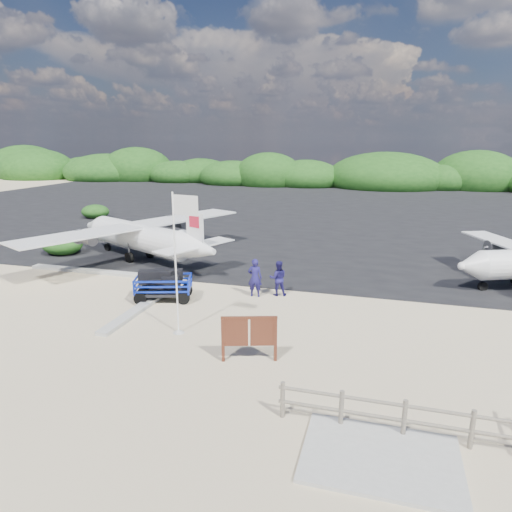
{
  "coord_description": "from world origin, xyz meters",
  "views": [
    {
      "loc": [
        5.22,
        -15.24,
        7.05
      ],
      "look_at": [
        -0.46,
        4.56,
        1.7
      ],
      "focal_mm": 32.0,
      "sensor_mm": 36.0,
      "label": 1
    }
  ],
  "objects_px": {
    "flagpole": "(179,333)",
    "aircraft_small": "(207,201)",
    "baggage_cart": "(164,300)",
    "crew_a": "(255,278)",
    "crew_b": "(278,278)",
    "aircraft_large": "(497,231)",
    "signboard": "(249,361)"
  },
  "relations": [
    {
      "from": "baggage_cart",
      "to": "aircraft_small",
      "type": "xyz_separation_m",
      "value": [
        -10.56,
        31.38,
        0.0
      ]
    },
    {
      "from": "signboard",
      "to": "crew_a",
      "type": "relative_size",
      "value": 1.08
    },
    {
      "from": "crew_a",
      "to": "aircraft_large",
      "type": "height_order",
      "value": "aircraft_large"
    },
    {
      "from": "crew_b",
      "to": "aircraft_small",
      "type": "distance_m",
      "value": 33.07
    },
    {
      "from": "baggage_cart",
      "to": "crew_a",
      "type": "height_order",
      "value": "crew_a"
    },
    {
      "from": "signboard",
      "to": "baggage_cart",
      "type": "bearing_deg",
      "value": 122.99
    },
    {
      "from": "signboard",
      "to": "aircraft_large",
      "type": "bearing_deg",
      "value": 46.98
    },
    {
      "from": "baggage_cart",
      "to": "aircraft_large",
      "type": "distance_m",
      "value": 27.63
    },
    {
      "from": "flagpole",
      "to": "signboard",
      "type": "relative_size",
      "value": 2.73
    },
    {
      "from": "crew_b",
      "to": "baggage_cart",
      "type": "bearing_deg",
      "value": 7.11
    },
    {
      "from": "flagpole",
      "to": "aircraft_large",
      "type": "relative_size",
      "value": 0.37
    },
    {
      "from": "flagpole",
      "to": "aircraft_small",
      "type": "xyz_separation_m",
      "value": [
        -12.71,
        34.42,
        0.0
      ]
    },
    {
      "from": "baggage_cart",
      "to": "crew_a",
      "type": "distance_m",
      "value": 4.2
    },
    {
      "from": "baggage_cart",
      "to": "crew_b",
      "type": "relative_size",
      "value": 1.6
    },
    {
      "from": "crew_b",
      "to": "aircraft_small",
      "type": "height_order",
      "value": "crew_b"
    },
    {
      "from": "baggage_cart",
      "to": "signboard",
      "type": "distance_m",
      "value": 6.94
    },
    {
      "from": "flagpole",
      "to": "signboard",
      "type": "bearing_deg",
      "value": -23.67
    },
    {
      "from": "crew_a",
      "to": "aircraft_small",
      "type": "xyz_separation_m",
      "value": [
        -14.32,
        29.75,
        -0.89
      ]
    },
    {
      "from": "flagpole",
      "to": "aircraft_large",
      "type": "bearing_deg",
      "value": 57.31
    },
    {
      "from": "baggage_cart",
      "to": "aircraft_small",
      "type": "bearing_deg",
      "value": 91.05
    },
    {
      "from": "baggage_cart",
      "to": "crew_b",
      "type": "bearing_deg",
      "value": 6.01
    },
    {
      "from": "aircraft_large",
      "to": "aircraft_small",
      "type": "xyz_separation_m",
      "value": [
        -28.27,
        10.18,
        0.0
      ]
    },
    {
      "from": "baggage_cart",
      "to": "signboard",
      "type": "bearing_deg",
      "value": -57.32
    },
    {
      "from": "baggage_cart",
      "to": "crew_a",
      "type": "xyz_separation_m",
      "value": [
        3.77,
        1.63,
        0.89
      ]
    },
    {
      "from": "signboard",
      "to": "crew_a",
      "type": "bearing_deg",
      "value": 87.23
    },
    {
      "from": "flagpole",
      "to": "crew_b",
      "type": "relative_size",
      "value": 3.2
    },
    {
      "from": "crew_a",
      "to": "aircraft_small",
      "type": "distance_m",
      "value": 33.03
    },
    {
      "from": "baggage_cart",
      "to": "crew_a",
      "type": "relative_size",
      "value": 1.47
    },
    {
      "from": "aircraft_large",
      "to": "aircraft_small",
      "type": "bearing_deg",
      "value": 5.31
    },
    {
      "from": "crew_b",
      "to": "aircraft_small",
      "type": "bearing_deg",
      "value": -78.87
    },
    {
      "from": "flagpole",
      "to": "crew_a",
      "type": "height_order",
      "value": "flagpole"
    },
    {
      "from": "flagpole",
      "to": "aircraft_small",
      "type": "bearing_deg",
      "value": 110.27
    }
  ]
}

